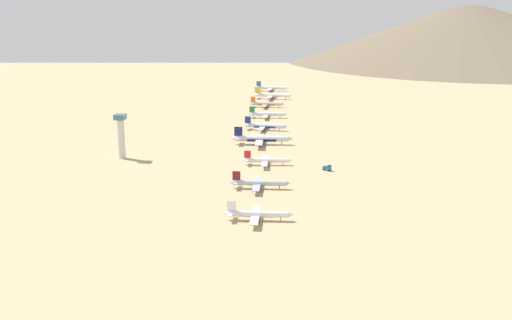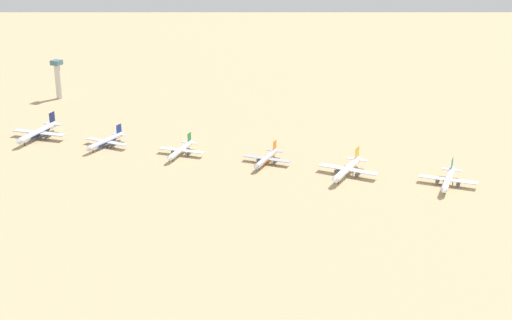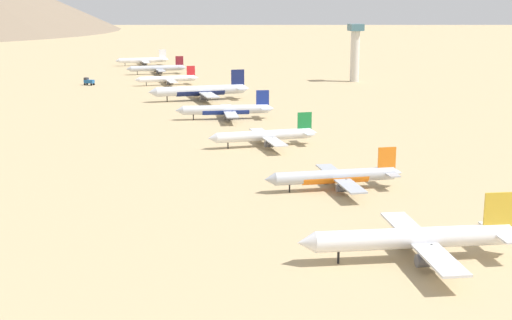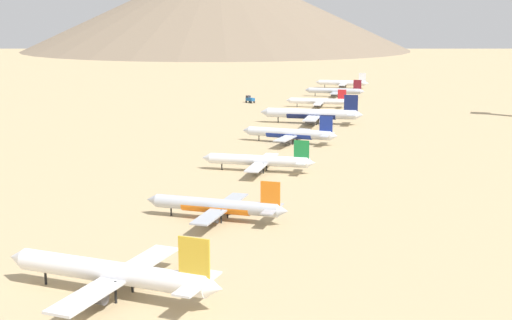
{
  "view_description": "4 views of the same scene",
  "coord_description": "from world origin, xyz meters",
  "px_view_note": "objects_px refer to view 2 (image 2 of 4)",
  "views": [
    {
      "loc": [
        54.25,
        -496.61,
        109.26
      ],
      "look_at": [
        5.49,
        -108.18,
        3.87
      ],
      "focal_mm": 43.82,
      "sensor_mm": 36.0,
      "label": 1
    },
    {
      "loc": [
        352.72,
        249.89,
        144.19
      ],
      "look_at": [
        -1.57,
        102.48,
        5.25
      ],
      "focal_mm": 49.75,
      "sensor_mm": 36.0,
      "label": 2
    },
    {
      "loc": [
        43.97,
        273.55,
        48.82
      ],
      "look_at": [
        4.81,
        84.61,
        3.64
      ],
      "focal_mm": 51.63,
      "sensor_mm": 36.0,
      "label": 3
    },
    {
      "loc": [
        -69.36,
        259.3,
        47.91
      ],
      "look_at": [
        -5.48,
        56.62,
        4.71
      ],
      "focal_mm": 50.71,
      "sensor_mm": 36.0,
      "label": 4
    }
  ],
  "objects_px": {
    "parked_jet_5": "(181,150)",
    "parked_jet_6": "(267,158)",
    "parked_jet_4": "(106,141)",
    "parked_jet_8": "(448,179)",
    "parked_jet_3": "(38,132)",
    "parked_jet_7": "(348,169)",
    "control_tower": "(58,77)"
  },
  "relations": [
    {
      "from": "control_tower",
      "to": "parked_jet_8",
      "type": "bearing_deg",
      "value": 77.22
    },
    {
      "from": "parked_jet_4",
      "to": "parked_jet_6",
      "type": "relative_size",
      "value": 1.07
    },
    {
      "from": "parked_jet_5",
      "to": "parked_jet_4",
      "type": "bearing_deg",
      "value": -85.74
    },
    {
      "from": "parked_jet_6",
      "to": "parked_jet_7",
      "type": "xyz_separation_m",
      "value": [
        0.61,
        49.2,
        0.74
      ]
    },
    {
      "from": "parked_jet_5",
      "to": "parked_jet_3",
      "type": "bearing_deg",
      "value": -86.07
    },
    {
      "from": "parked_jet_7",
      "to": "parked_jet_8",
      "type": "distance_m",
      "value": 54.85
    },
    {
      "from": "parked_jet_4",
      "to": "parked_jet_6",
      "type": "xyz_separation_m",
      "value": [
        -10.03,
        105.02,
        -0.21
      ]
    },
    {
      "from": "parked_jet_5",
      "to": "parked_jet_6",
      "type": "distance_m",
      "value": 54.05
    },
    {
      "from": "parked_jet_3",
      "to": "control_tower",
      "type": "relative_size",
      "value": 1.51
    },
    {
      "from": "parked_jet_7",
      "to": "parked_jet_8",
      "type": "height_order",
      "value": "parked_jet_7"
    },
    {
      "from": "parked_jet_3",
      "to": "control_tower",
      "type": "height_order",
      "value": "control_tower"
    },
    {
      "from": "parked_jet_3",
      "to": "parked_jet_5",
      "type": "bearing_deg",
      "value": 93.93
    },
    {
      "from": "parked_jet_8",
      "to": "parked_jet_7",
      "type": "bearing_deg",
      "value": -83.18
    },
    {
      "from": "parked_jet_4",
      "to": "parked_jet_8",
      "type": "xyz_separation_m",
      "value": [
        -15.93,
        208.69,
        0.12
      ]
    },
    {
      "from": "parked_jet_3",
      "to": "parked_jet_4",
      "type": "xyz_separation_m",
      "value": [
        -3.12,
        49.7,
        -0.78
      ]
    },
    {
      "from": "parked_jet_3",
      "to": "parked_jet_4",
      "type": "height_order",
      "value": "parked_jet_3"
    },
    {
      "from": "parked_jet_4",
      "to": "parked_jet_8",
      "type": "bearing_deg",
      "value": 94.37
    },
    {
      "from": "parked_jet_8",
      "to": "control_tower",
      "type": "height_order",
      "value": "control_tower"
    },
    {
      "from": "parked_jet_5",
      "to": "control_tower",
      "type": "relative_size",
      "value": 1.18
    },
    {
      "from": "parked_jet_7",
      "to": "parked_jet_8",
      "type": "bearing_deg",
      "value": 96.82
    },
    {
      "from": "parked_jet_7",
      "to": "parked_jet_6",
      "type": "bearing_deg",
      "value": -90.71
    },
    {
      "from": "parked_jet_6",
      "to": "parked_jet_8",
      "type": "distance_m",
      "value": 103.83
    },
    {
      "from": "parked_jet_3",
      "to": "parked_jet_6",
      "type": "xyz_separation_m",
      "value": [
        -13.15,
        154.72,
        -0.99
      ]
    },
    {
      "from": "parked_jet_3",
      "to": "control_tower",
      "type": "xyz_separation_m",
      "value": [
        -89.25,
        -51.05,
        12.55
      ]
    },
    {
      "from": "parked_jet_6",
      "to": "control_tower",
      "type": "distance_m",
      "value": 219.81
    },
    {
      "from": "parked_jet_4",
      "to": "parked_jet_8",
      "type": "relative_size",
      "value": 0.98
    },
    {
      "from": "parked_jet_5",
      "to": "parked_jet_8",
      "type": "bearing_deg",
      "value": 94.4
    },
    {
      "from": "parked_jet_4",
      "to": "parked_jet_3",
      "type": "bearing_deg",
      "value": -86.41
    },
    {
      "from": "parked_jet_5",
      "to": "parked_jet_7",
      "type": "bearing_deg",
      "value": 93.11
    },
    {
      "from": "parked_jet_7",
      "to": "parked_jet_4",
      "type": "bearing_deg",
      "value": -86.51
    },
    {
      "from": "parked_jet_6",
      "to": "parked_jet_8",
      "type": "bearing_deg",
      "value": 93.26
    },
    {
      "from": "parked_jet_3",
      "to": "parked_jet_7",
      "type": "xyz_separation_m",
      "value": [
        -12.54,
        203.93,
        -0.25
      ]
    }
  ]
}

